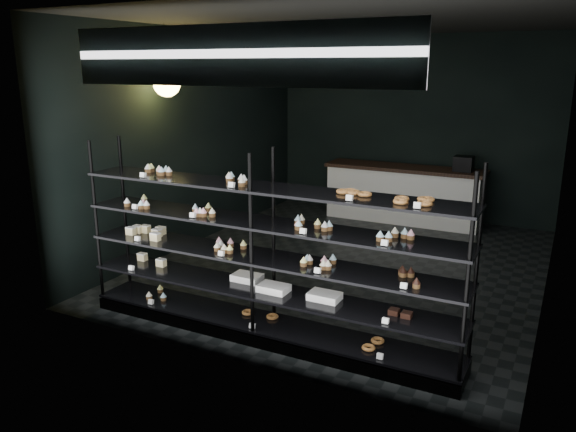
% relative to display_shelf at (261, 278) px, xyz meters
% --- Properties ---
extents(room, '(5.01, 6.01, 3.20)m').
position_rel_display_shelf_xyz_m(room, '(-0.00, 2.45, 0.97)').
color(room, black).
rests_on(room, ground).
extents(display_shelf, '(4.00, 0.50, 1.91)m').
position_rel_display_shelf_xyz_m(display_shelf, '(0.00, 0.00, 0.00)').
color(display_shelf, black).
rests_on(display_shelf, room).
extents(signage, '(3.30, 0.05, 0.50)m').
position_rel_display_shelf_xyz_m(signage, '(-0.00, -0.48, 2.12)').
color(signage, '#0E0D41').
rests_on(signage, room).
extents(pendant_lamp, '(0.35, 0.35, 0.91)m').
position_rel_display_shelf_xyz_m(pendant_lamp, '(-2.20, 1.43, 1.82)').
color(pendant_lamp, black).
rests_on(pendant_lamp, room).
extents(service_counter, '(2.74, 0.65, 1.23)m').
position_rel_display_shelf_xyz_m(service_counter, '(0.05, 4.95, -0.13)').
color(service_counter, silver).
rests_on(service_counter, room).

